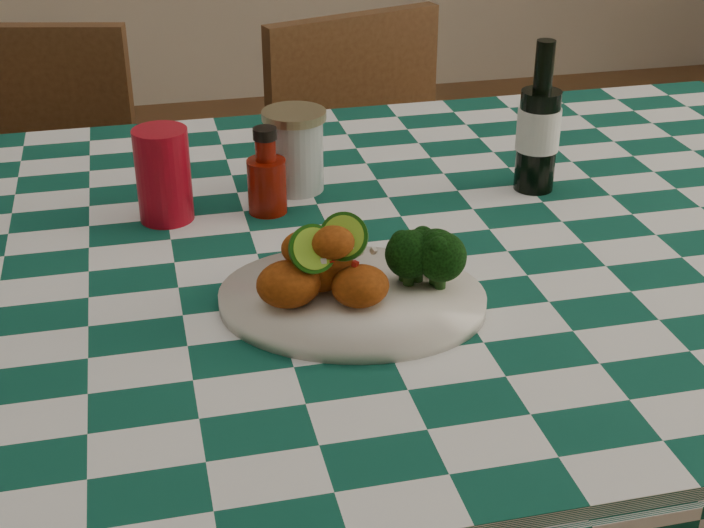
{
  "coord_description": "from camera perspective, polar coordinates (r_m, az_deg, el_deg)",
  "views": [
    {
      "loc": [
        -0.23,
        -1.09,
        1.35
      ],
      "look_at": [
        -0.02,
        -0.16,
        0.84
      ],
      "focal_mm": 50.0,
      "sensor_mm": 36.0,
      "label": 1
    }
  ],
  "objects": [
    {
      "name": "wooden_chair_left",
      "position": [
        2.0,
        -18.46,
        -0.58
      ],
      "size": [
        0.49,
        0.5,
        0.88
      ],
      "primitive_type": null,
      "rotation": [
        0.0,
        0.0,
        -0.22
      ],
      "color": "#472814",
      "rests_on": "ground"
    },
    {
      "name": "dining_table",
      "position": [
        1.46,
        -0.76,
        -12.77
      ],
      "size": [
        1.66,
        1.06,
        0.79
      ],
      "primitive_type": null,
      "color": "#0E493A",
      "rests_on": "ground"
    },
    {
      "name": "mason_jar",
      "position": [
        1.39,
        -3.34,
        6.61
      ],
      "size": [
        0.09,
        0.09,
        0.12
      ],
      "primitive_type": null,
      "rotation": [
        0.0,
        0.0,
        0.03
      ],
      "color": "#B2BCBA",
      "rests_on": "dining_table"
    },
    {
      "name": "wooden_chair_right",
      "position": [
        2.05,
        2.6,
        1.4
      ],
      "size": [
        0.5,
        0.51,
        0.87
      ],
      "primitive_type": null,
      "rotation": [
        0.0,
        0.0,
        0.3
      ],
      "color": "#472814",
      "rests_on": "ground"
    },
    {
      "name": "beer_bottle",
      "position": [
        1.39,
        10.85,
        8.4
      ],
      "size": [
        0.06,
        0.06,
        0.21
      ],
      "primitive_type": null,
      "rotation": [
        0.0,
        0.0,
        0.08
      ],
      "color": "black",
      "rests_on": "dining_table"
    },
    {
      "name": "red_tumbler",
      "position": [
        1.31,
        -10.91,
        5.11
      ],
      "size": [
        0.09,
        0.09,
        0.13
      ],
      "primitive_type": "cylinder",
      "rotation": [
        0.0,
        0.0,
        0.4
      ],
      "color": "#9F0819",
      "rests_on": "dining_table"
    },
    {
      "name": "broccoli_side",
      "position": [
        1.12,
        4.43,
        0.55
      ],
      "size": [
        0.09,
        0.09,
        0.06
      ],
      "primitive_type": null,
      "color": "black",
      "rests_on": "plate"
    },
    {
      "name": "plate",
      "position": [
        1.1,
        0.0,
        -2.11
      ],
      "size": [
        0.36,
        0.32,
        0.02
      ],
      "primitive_type": null,
      "rotation": [
        0.0,
        0.0,
        -0.31
      ],
      "color": "silver",
      "rests_on": "dining_table"
    },
    {
      "name": "fried_chicken_pile",
      "position": [
        1.07,
        -1.24,
        0.14
      ],
      "size": [
        0.13,
        0.1,
        0.09
      ],
      "primitive_type": null,
      "color": "#9F420F",
      "rests_on": "plate"
    },
    {
      "name": "ketchup_bottle",
      "position": [
        1.32,
        -5.0,
        5.43
      ],
      "size": [
        0.07,
        0.07,
        0.12
      ],
      "primitive_type": null,
      "rotation": [
        0.0,
        0.0,
        0.43
      ],
      "color": "#6D0F05",
      "rests_on": "dining_table"
    }
  ]
}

